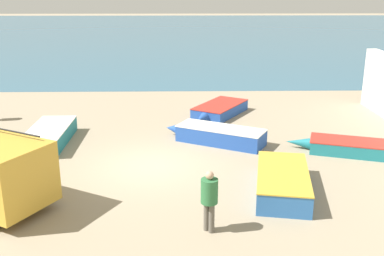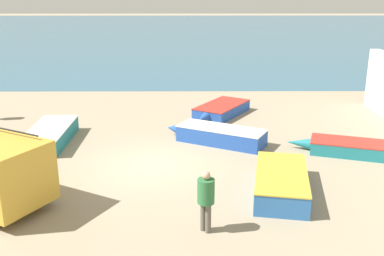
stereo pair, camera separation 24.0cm
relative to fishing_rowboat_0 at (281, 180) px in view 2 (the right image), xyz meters
The scene contains 8 objects.
ground_plane 4.68m from the fishing_rowboat_0, 153.87° to the left, with size 200.00×200.00×0.00m, color gray.
sea_water 54.22m from the fishing_rowboat_0, 94.43° to the left, with size 120.00×80.00×0.01m, color #33607A.
fishing_rowboat_0 is the anchor object (origin of this frame).
fishing_rowboat_1 8.79m from the fishing_rowboat_0, 98.26° to the left, with size 3.04×3.84×0.53m.
fishing_rowboat_2 4.84m from the fishing_rowboat_0, 38.59° to the left, with size 5.28×2.61×0.50m.
fishing_rowboat_3 9.71m from the fishing_rowboat_0, 150.71° to the left, with size 1.52×4.50×0.64m.
fishing_rowboat_4 4.85m from the fishing_rowboat_0, 110.53° to the left, with size 4.22×2.80×0.66m.
fisherman_1 3.48m from the fishing_rowboat_0, 134.90° to the right, with size 0.44×0.44×1.67m.
Camera 2 is at (1.37, -14.74, 5.99)m, focal length 42.00 mm.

